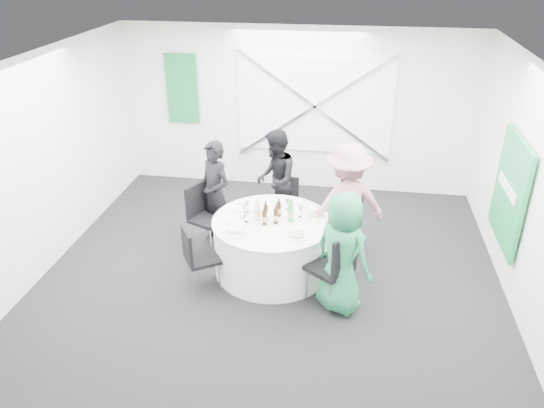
# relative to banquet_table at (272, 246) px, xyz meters

# --- Properties ---
(floor) EXTENTS (6.00, 6.00, 0.00)m
(floor) POSITION_rel_banquet_table_xyz_m (0.00, -0.20, -0.38)
(floor) COLOR black
(floor) RESTS_ON ground
(ceiling) EXTENTS (6.00, 6.00, 0.00)m
(ceiling) POSITION_rel_banquet_table_xyz_m (0.00, -0.20, 2.42)
(ceiling) COLOR silver
(ceiling) RESTS_ON wall_back
(wall_back) EXTENTS (6.00, 0.00, 6.00)m
(wall_back) POSITION_rel_banquet_table_xyz_m (0.00, 2.80, 1.02)
(wall_back) COLOR silver
(wall_back) RESTS_ON floor
(wall_front) EXTENTS (6.00, 0.00, 6.00)m
(wall_front) POSITION_rel_banquet_table_xyz_m (0.00, -3.20, 1.02)
(wall_front) COLOR silver
(wall_front) RESTS_ON floor
(wall_left) EXTENTS (0.00, 6.00, 6.00)m
(wall_left) POSITION_rel_banquet_table_xyz_m (-3.00, -0.20, 1.02)
(wall_left) COLOR silver
(wall_left) RESTS_ON floor
(wall_right) EXTENTS (0.00, 6.00, 6.00)m
(wall_right) POSITION_rel_banquet_table_xyz_m (3.00, -0.20, 1.02)
(wall_right) COLOR silver
(wall_right) RESTS_ON floor
(window_panel) EXTENTS (2.60, 0.03, 1.60)m
(window_panel) POSITION_rel_banquet_table_xyz_m (0.30, 2.76, 1.12)
(window_panel) COLOR silver
(window_panel) RESTS_ON wall_back
(window_brace_a) EXTENTS (2.63, 0.05, 1.84)m
(window_brace_a) POSITION_rel_banquet_table_xyz_m (0.30, 2.72, 1.12)
(window_brace_a) COLOR silver
(window_brace_a) RESTS_ON window_panel
(window_brace_b) EXTENTS (2.63, 0.05, 1.84)m
(window_brace_b) POSITION_rel_banquet_table_xyz_m (0.30, 2.72, 1.12)
(window_brace_b) COLOR silver
(window_brace_b) RESTS_ON window_panel
(green_banner) EXTENTS (0.55, 0.04, 1.20)m
(green_banner) POSITION_rel_banquet_table_xyz_m (-2.00, 2.75, 1.32)
(green_banner) COLOR #16703A
(green_banner) RESTS_ON wall_back
(green_sign) EXTENTS (0.05, 1.20, 1.40)m
(green_sign) POSITION_rel_banquet_table_xyz_m (2.94, 0.40, 0.82)
(green_sign) COLOR #198E46
(green_sign) RESTS_ON wall_right
(banquet_table) EXTENTS (1.56, 1.56, 0.76)m
(banquet_table) POSITION_rel_banquet_table_xyz_m (0.00, 0.00, 0.00)
(banquet_table) COLOR white
(banquet_table) RESTS_ON floor
(chair_back) EXTENTS (0.39, 0.40, 0.84)m
(chair_back) POSITION_rel_banquet_table_xyz_m (0.03, 1.14, 0.11)
(chair_back) COLOR black
(chair_back) RESTS_ON floor
(chair_back_left) EXTENTS (0.57, 0.57, 0.95)m
(chair_back_left) POSITION_rel_banquet_table_xyz_m (-1.07, 0.48, 0.18)
(chair_back_left) COLOR black
(chair_back_left) RESTS_ON floor
(chair_back_right) EXTENTS (0.66, 0.66, 1.03)m
(chair_back_right) POSITION_rel_banquet_table_xyz_m (0.90, 0.78, 0.23)
(chair_back_right) COLOR black
(chair_back_right) RESTS_ON floor
(chair_front_right) EXTENTS (0.64, 0.64, 1.01)m
(chair_front_right) POSITION_rel_banquet_table_xyz_m (0.86, -0.63, 0.21)
(chair_front_right) COLOR black
(chair_front_right) RESTS_ON floor
(chair_front_left) EXTENTS (0.54, 0.54, 0.86)m
(chair_front_left) POSITION_rel_banquet_table_xyz_m (-0.87, -0.55, 0.12)
(chair_front_left) COLOR black
(chair_front_left) RESTS_ON floor
(person_man_back_left) EXTENTS (0.67, 0.63, 1.54)m
(person_man_back_left) POSITION_rel_banquet_table_xyz_m (-0.93, 0.66, 0.39)
(person_man_back_left) COLOR black
(person_man_back_left) RESTS_ON floor
(person_man_back) EXTENTS (0.49, 0.79, 1.54)m
(person_man_back) POSITION_rel_banquet_table_xyz_m (-0.14, 1.26, 0.39)
(person_man_back) COLOR black
(person_man_back) RESTS_ON floor
(person_woman_pink) EXTENTS (1.22, 0.91, 1.71)m
(person_woman_pink) POSITION_rel_banquet_table_xyz_m (0.93, 0.41, 0.47)
(person_woman_pink) COLOR #BA787F
(person_woman_pink) RESTS_ON floor
(person_woman_green) EXTENTS (0.89, 0.83, 1.53)m
(person_woman_green) POSITION_rel_banquet_table_xyz_m (0.93, -0.66, 0.38)
(person_woman_green) COLOR #248454
(person_woman_green) RESTS_ON floor
(plate_back) EXTENTS (0.29, 0.29, 0.01)m
(plate_back) POSITION_rel_banquet_table_xyz_m (0.04, 0.53, 0.39)
(plate_back) COLOR white
(plate_back) RESTS_ON banquet_table
(plate_back_left) EXTENTS (0.28, 0.28, 0.01)m
(plate_back_left) POSITION_rel_banquet_table_xyz_m (-0.44, 0.29, 0.39)
(plate_back_left) COLOR white
(plate_back_left) RESTS_ON banquet_table
(plate_back_right) EXTENTS (0.27, 0.27, 0.04)m
(plate_back_right) POSITION_rel_banquet_table_xyz_m (0.52, 0.23, 0.40)
(plate_back_right) COLOR white
(plate_back_right) RESTS_ON banquet_table
(plate_front_right) EXTENTS (0.30, 0.30, 0.04)m
(plate_front_right) POSITION_rel_banquet_table_xyz_m (0.36, -0.35, 0.40)
(plate_front_right) COLOR white
(plate_front_right) RESTS_ON banquet_table
(plate_front_left) EXTENTS (0.28, 0.28, 0.01)m
(plate_front_left) POSITION_rel_banquet_table_xyz_m (-0.44, -0.41, 0.39)
(plate_front_left) COLOR white
(plate_front_left) RESTS_ON banquet_table
(napkin) EXTENTS (0.22, 0.16, 0.05)m
(napkin) POSITION_rel_banquet_table_xyz_m (-0.40, -0.38, 0.42)
(napkin) COLOR white
(napkin) RESTS_ON plate_front_left
(beer_bottle_a) EXTENTS (0.06, 0.06, 0.26)m
(beer_bottle_a) POSITION_rel_banquet_table_xyz_m (-0.09, 0.03, 0.48)
(beer_bottle_a) COLOR #39200A
(beer_bottle_a) RESTS_ON banquet_table
(beer_bottle_b) EXTENTS (0.06, 0.06, 0.26)m
(beer_bottle_b) POSITION_rel_banquet_table_xyz_m (0.07, 0.14, 0.48)
(beer_bottle_b) COLOR #39200A
(beer_bottle_b) RESTS_ON banquet_table
(beer_bottle_c) EXTENTS (0.06, 0.06, 0.26)m
(beer_bottle_c) POSITION_rel_banquet_table_xyz_m (0.06, -0.07, 0.48)
(beer_bottle_c) COLOR #39200A
(beer_bottle_c) RESTS_ON banquet_table
(beer_bottle_d) EXTENTS (0.06, 0.06, 0.26)m
(beer_bottle_d) POSITION_rel_banquet_table_xyz_m (-0.08, -0.12, 0.48)
(beer_bottle_d) COLOR #39200A
(beer_bottle_d) RESTS_ON banquet_table
(green_water_bottle) EXTENTS (0.08, 0.08, 0.31)m
(green_water_bottle) POSITION_rel_banquet_table_xyz_m (0.24, 0.02, 0.50)
(green_water_bottle) COLOR green
(green_water_bottle) RESTS_ON banquet_table
(clear_water_bottle) EXTENTS (0.08, 0.08, 0.31)m
(clear_water_bottle) POSITION_rel_banquet_table_xyz_m (-0.19, 0.00, 0.50)
(clear_water_bottle) COLOR silver
(clear_water_bottle) RESTS_ON banquet_table
(wine_glass_a) EXTENTS (0.07, 0.07, 0.17)m
(wine_glass_a) POSITION_rel_banquet_table_xyz_m (-0.34, -0.23, 0.50)
(wine_glass_a) COLOR white
(wine_glass_a) RESTS_ON banquet_table
(wine_glass_b) EXTENTS (0.07, 0.07, 0.17)m
(wine_glass_b) POSITION_rel_banquet_table_xyz_m (0.20, 0.28, 0.50)
(wine_glass_b) COLOR white
(wine_glass_b) RESTS_ON banquet_table
(wine_glass_c) EXTENTS (0.07, 0.07, 0.17)m
(wine_glass_c) POSITION_rel_banquet_table_xyz_m (0.35, 0.16, 0.50)
(wine_glass_c) COLOR white
(wine_glass_c) RESTS_ON banquet_table
(wine_glass_d) EXTENTS (0.07, 0.07, 0.17)m
(wine_glass_d) POSITION_rel_banquet_table_xyz_m (0.15, 0.34, 0.50)
(wine_glass_d) COLOR white
(wine_glass_d) RESTS_ON banquet_table
(wine_glass_e) EXTENTS (0.07, 0.07, 0.17)m
(wine_glass_e) POSITION_rel_banquet_table_xyz_m (-0.38, 0.05, 0.50)
(wine_glass_e) COLOR white
(wine_glass_e) RESTS_ON banquet_table
(wine_glass_f) EXTENTS (0.07, 0.07, 0.17)m
(wine_glass_f) POSITION_rel_banquet_table_xyz_m (-0.32, -0.09, 0.50)
(wine_glass_f) COLOR white
(wine_glass_f) RESTS_ON banquet_table
(wine_glass_g) EXTENTS (0.07, 0.07, 0.17)m
(wine_glass_g) POSITION_rel_banquet_table_xyz_m (-0.36, 0.20, 0.50)
(wine_glass_g) COLOR white
(wine_glass_g) RESTS_ON banquet_table
(fork_a) EXTENTS (0.15, 0.02, 0.01)m
(fork_a) POSITION_rel_banquet_table_xyz_m (0.20, 0.54, 0.38)
(fork_a) COLOR silver
(fork_a) RESTS_ON banquet_table
(knife_a) EXTENTS (0.15, 0.03, 0.01)m
(knife_a) POSITION_rel_banquet_table_xyz_m (-0.21, 0.54, 0.38)
(knife_a) COLOR silver
(knife_a) RESTS_ON banquet_table
(fork_b) EXTENTS (0.08, 0.14, 0.01)m
(fork_b) POSITION_rel_banquet_table_xyz_m (-0.42, 0.39, 0.38)
(fork_b) COLOR silver
(fork_b) RESTS_ON banquet_table
(knife_b) EXTENTS (0.10, 0.13, 0.01)m
(knife_b) POSITION_rel_banquet_table_xyz_m (-0.55, 0.16, 0.38)
(knife_b) COLOR silver
(knife_b) RESTS_ON banquet_table
(fork_c) EXTENTS (0.10, 0.13, 0.01)m
(fork_c) POSITION_rel_banquet_table_xyz_m (-0.54, -0.19, 0.38)
(fork_c) COLOR silver
(fork_c) RESTS_ON banquet_table
(knife_c) EXTENTS (0.10, 0.13, 0.01)m
(knife_c) POSITION_rel_banquet_table_xyz_m (-0.33, -0.47, 0.38)
(knife_c) COLOR silver
(knife_c) RESTS_ON banquet_table
(fork_d) EXTENTS (0.08, 0.14, 0.01)m
(fork_d) POSITION_rel_banquet_table_xyz_m (0.57, 0.09, 0.38)
(fork_d) COLOR silver
(fork_d) RESTS_ON banquet_table
(knife_d) EXTENTS (0.10, 0.13, 0.01)m
(knife_d) POSITION_rel_banquet_table_xyz_m (0.36, 0.45, 0.38)
(knife_d) COLOR silver
(knife_d) RESTS_ON banquet_table
(fork_e) EXTENTS (0.10, 0.13, 0.01)m
(fork_e) POSITION_rel_banquet_table_xyz_m (0.34, -0.47, 0.38)
(fork_e) COLOR silver
(fork_e) RESTS_ON banquet_table
(knife_e) EXTENTS (0.11, 0.12, 0.01)m
(knife_e) POSITION_rel_banquet_table_xyz_m (0.53, -0.22, 0.38)
(knife_e) COLOR silver
(knife_e) RESTS_ON banquet_table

